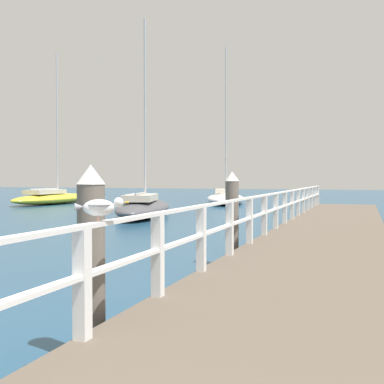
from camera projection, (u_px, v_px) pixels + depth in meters
The scene contains 8 objects.
pier_deck at pixel (328, 240), 12.39m from camera, with size 2.87×26.59×0.49m, color brown.
pier_railing at pixel (276, 206), 12.82m from camera, with size 0.12×25.11×0.97m.
dock_piling_near at pixel (91, 261), 4.85m from camera, with size 0.29×0.29×1.98m.
dock_piling_far at pixel (232, 218), 10.03m from camera, with size 0.29×0.29×1.98m.
seagull_foreground at pixel (100, 207), 4.26m from camera, with size 0.41×0.31×0.21m.
boat_1 at pixel (144, 207), 23.00m from camera, with size 4.39×8.21×9.61m.
boat_3 at pixel (53, 198), 34.24m from camera, with size 2.59×8.74×10.84m.
boat_4 at pixel (226, 198), 34.77m from camera, with size 4.96×8.94×11.13m.
Camera 1 is at (0.86, 0.48, 1.85)m, focal length 44.83 mm.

